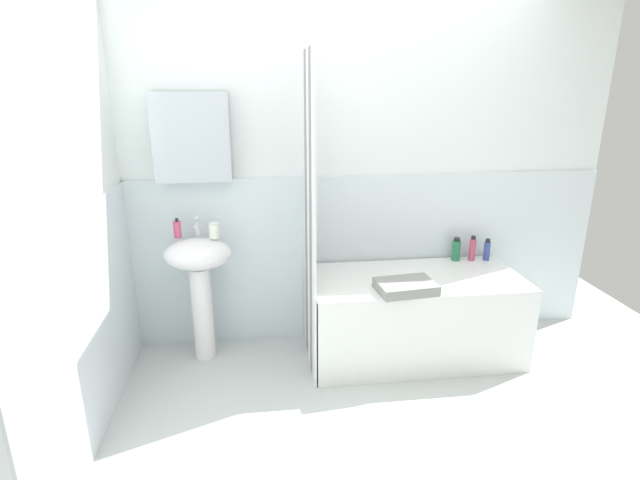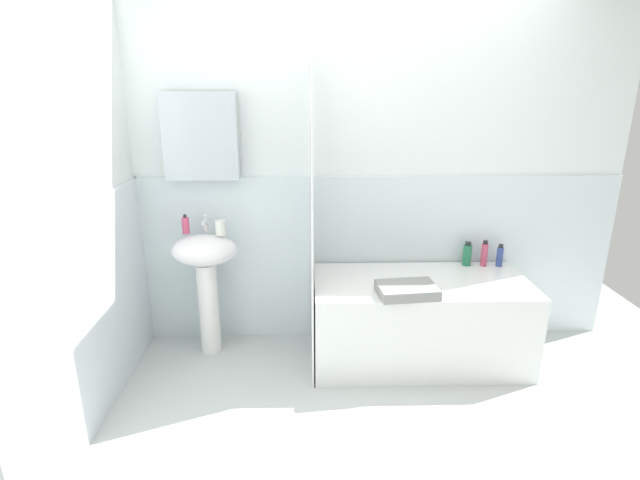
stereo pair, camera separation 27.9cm
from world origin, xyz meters
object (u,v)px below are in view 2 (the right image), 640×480
(shampoo_bottle, at_px, (484,254))
(towel_folded, at_px, (407,290))
(soap_dispenser, at_px, (186,225))
(body_wash_bottle, at_px, (467,254))
(sink, at_px, (206,268))
(lotion_bottle, at_px, (500,256))
(bathtub, at_px, (419,320))
(toothbrush_cup, at_px, (221,228))

(shampoo_bottle, height_order, towel_folded, shampoo_bottle)
(soap_dispenser, distance_m, body_wash_bottle, 1.95)
(shampoo_bottle, bearing_deg, sink, -176.65)
(body_wash_bottle, height_order, towel_folded, body_wash_bottle)
(lotion_bottle, xyz_separation_m, shampoo_bottle, (-0.11, 0.01, 0.01))
(towel_folded, bearing_deg, bathtub, 57.81)
(sink, bearing_deg, toothbrush_cup, 10.36)
(sink, relative_size, bathtub, 0.61)
(soap_dispenser, distance_m, towel_folded, 1.51)
(toothbrush_cup, distance_m, bathtub, 1.46)
(sink, relative_size, towel_folded, 2.41)
(sink, height_order, toothbrush_cup, toothbrush_cup)
(toothbrush_cup, relative_size, towel_folded, 0.28)
(sink, height_order, shampoo_bottle, sink)
(bathtub, xyz_separation_m, lotion_bottle, (0.60, 0.25, 0.36))
(lotion_bottle, bearing_deg, soap_dispenser, -178.76)
(sink, distance_m, toothbrush_cup, 0.30)
(bathtub, bearing_deg, sink, 174.25)
(lotion_bottle, bearing_deg, shampoo_bottle, 175.24)
(shampoo_bottle, distance_m, body_wash_bottle, 0.12)
(towel_folded, bearing_deg, sink, 164.07)
(soap_dispenser, height_order, toothbrush_cup, soap_dispenser)
(lotion_bottle, bearing_deg, sink, -177.08)
(toothbrush_cup, bearing_deg, body_wash_bottle, 3.66)
(sink, distance_m, lotion_bottle, 2.03)
(soap_dispenser, bearing_deg, lotion_bottle, 1.24)
(body_wash_bottle, xyz_separation_m, towel_folded, (-0.52, -0.50, -0.05))
(sink, bearing_deg, towel_folded, -15.93)
(towel_folded, bearing_deg, shampoo_bottle, 37.12)
(toothbrush_cup, height_order, bathtub, toothbrush_cup)
(bathtub, bearing_deg, lotion_bottle, 22.38)
(bathtub, bearing_deg, toothbrush_cup, 172.87)
(sink, relative_size, soap_dispenser, 6.42)
(lotion_bottle, distance_m, shampoo_bottle, 0.11)
(sink, bearing_deg, soap_dispenser, 155.32)
(toothbrush_cup, bearing_deg, sink, -169.64)
(shampoo_bottle, bearing_deg, soap_dispenser, -178.45)
(soap_dispenser, height_order, towel_folded, soap_dispenser)
(sink, distance_m, towel_folded, 1.34)
(lotion_bottle, height_order, shampoo_bottle, shampoo_bottle)
(toothbrush_cup, bearing_deg, soap_dispenser, 171.30)
(soap_dispenser, xyz_separation_m, towel_folded, (1.41, -0.43, -0.30))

